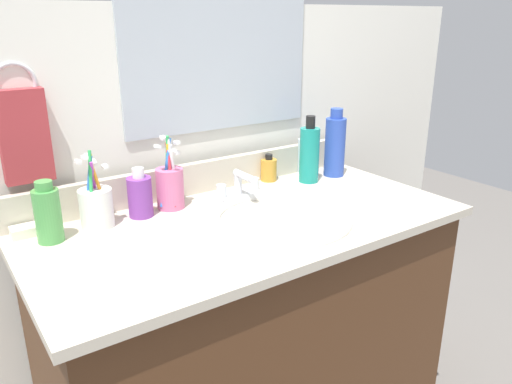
% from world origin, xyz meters
% --- Properties ---
extents(vanity_cabinet, '(1.05, 0.50, 0.76)m').
position_xyz_m(vanity_cabinet, '(0.00, 0.00, 0.38)').
color(vanity_cabinet, '#4C2D19').
rests_on(vanity_cabinet, ground_plane).
extents(countertop, '(1.09, 0.54, 0.02)m').
position_xyz_m(countertop, '(0.00, 0.00, 0.77)').
color(countertop, beige).
rests_on(countertop, vanity_cabinet).
extents(backsplash, '(1.09, 0.02, 0.09)m').
position_xyz_m(backsplash, '(0.00, 0.26, 0.82)').
color(backsplash, beige).
rests_on(backsplash, countertop).
extents(back_wall, '(2.19, 0.04, 1.30)m').
position_xyz_m(back_wall, '(0.00, 0.32, 0.65)').
color(back_wall, white).
rests_on(back_wall, ground_plane).
extents(mirror_panel, '(0.60, 0.01, 0.56)m').
position_xyz_m(mirror_panel, '(0.10, 0.30, 1.23)').
color(mirror_panel, '#B2BCC6').
extents(towel_ring, '(0.10, 0.01, 0.10)m').
position_xyz_m(towel_ring, '(-0.45, 0.30, 1.12)').
color(towel_ring, silver).
extents(hand_towel, '(0.11, 0.04, 0.22)m').
position_xyz_m(hand_towel, '(-0.45, 0.28, 1.00)').
color(hand_towel, '#A53338').
extents(sink_basin, '(0.36, 0.36, 0.11)m').
position_xyz_m(sink_basin, '(0.06, -0.05, 0.75)').
color(sink_basin, white).
rests_on(sink_basin, countertop).
extents(faucet, '(0.16, 0.10, 0.08)m').
position_xyz_m(faucet, '(0.06, 0.15, 0.81)').
color(faucet, silver).
rests_on(faucet, countertop).
extents(bottle_oil_amber, '(0.05, 0.05, 0.08)m').
position_xyz_m(bottle_oil_amber, '(0.23, 0.23, 0.82)').
color(bottle_oil_amber, gold).
rests_on(bottle_oil_amber, countertop).
extents(bottle_cream_purple, '(0.06, 0.06, 0.13)m').
position_xyz_m(bottle_cream_purple, '(-0.22, 0.18, 0.83)').
color(bottle_cream_purple, '#7A3899').
rests_on(bottle_cream_purple, countertop).
extents(bottle_shampoo_blue, '(0.06, 0.06, 0.22)m').
position_xyz_m(bottle_shampoo_blue, '(0.43, 0.16, 0.88)').
color(bottle_shampoo_blue, '#2D4CB2').
rests_on(bottle_shampoo_blue, countertop).
extents(bottle_gel_clear, '(0.05, 0.05, 0.13)m').
position_xyz_m(bottle_gel_clear, '(0.38, 0.24, 0.84)').
color(bottle_gel_clear, silver).
rests_on(bottle_gel_clear, countertop).
extents(bottle_mouthwash_teal, '(0.06, 0.06, 0.21)m').
position_xyz_m(bottle_mouthwash_teal, '(0.32, 0.15, 0.87)').
color(bottle_mouthwash_teal, teal).
rests_on(bottle_mouthwash_teal, countertop).
extents(bottle_toner_green, '(0.06, 0.06, 0.14)m').
position_xyz_m(bottle_toner_green, '(-0.44, 0.15, 0.85)').
color(bottle_toner_green, '#4C9E4C').
rests_on(bottle_toner_green, countertop).
extents(cup_pink, '(0.08, 0.08, 0.20)m').
position_xyz_m(cup_pink, '(-0.13, 0.19, 0.84)').
color(cup_pink, '#D16693').
rests_on(cup_pink, countertop).
extents(cup_white_ceramic, '(0.08, 0.09, 0.19)m').
position_xyz_m(cup_white_ceramic, '(-0.33, 0.18, 0.83)').
color(cup_white_ceramic, white).
rests_on(cup_white_ceramic, countertop).
extents(soap_bar, '(0.06, 0.04, 0.02)m').
position_xyz_m(soap_bar, '(-0.49, 0.22, 0.79)').
color(soap_bar, white).
rests_on(soap_bar, countertop).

